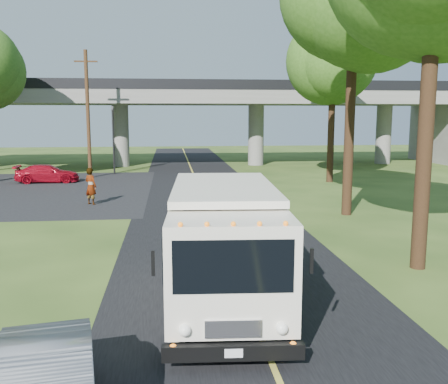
{
  "coord_description": "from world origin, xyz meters",
  "views": [
    {
      "loc": [
        -1.79,
        -12.61,
        4.51
      ],
      "look_at": [
        0.25,
        6.03,
        1.6
      ],
      "focal_mm": 40.0,
      "sensor_mm": 36.0,
      "label": 1
    }
  ],
  "objects": [
    {
      "name": "parking_lot",
      "position": [
        -11.0,
        18.0,
        0.01
      ],
      "size": [
        16.0,
        18.0,
        0.01
      ],
      "primitive_type": "cube",
      "color": "black",
      "rests_on": "ground"
    },
    {
      "name": "utility_pole",
      "position": [
        -7.5,
        24.0,
        4.59
      ],
      "size": [
        1.6,
        0.26,
        9.0
      ],
      "color": "#472D19",
      "rests_on": "ground"
    },
    {
      "name": "tree_right_far",
      "position": [
        9.21,
        19.84,
        8.3
      ],
      "size": [
        5.77,
        5.67,
        10.99
      ],
      "color": "#382314",
      "rests_on": "ground"
    },
    {
      "name": "overpass",
      "position": [
        0.0,
        32.0,
        4.56
      ],
      "size": [
        54.0,
        10.0,
        7.3
      ],
      "color": "slate",
      "rests_on": "ground"
    },
    {
      "name": "ground",
      "position": [
        0.0,
        0.0,
        0.0
      ],
      "size": [
        120.0,
        120.0,
        0.0
      ],
      "primitive_type": "plane",
      "color": "#2F4719",
      "rests_on": "ground"
    },
    {
      "name": "lane_line",
      "position": [
        0.0,
        10.0,
        0.03
      ],
      "size": [
        0.12,
        90.0,
        0.01
      ],
      "primitive_type": "cube",
      "color": "gold",
      "rests_on": "road"
    },
    {
      "name": "road",
      "position": [
        0.0,
        10.0,
        0.01
      ],
      "size": [
        7.0,
        90.0,
        0.02
      ],
      "primitive_type": "cube",
      "color": "black",
      "rests_on": "ground"
    },
    {
      "name": "step_van",
      "position": [
        -0.53,
        -1.19,
        1.53
      ],
      "size": [
        2.88,
        6.86,
        2.82
      ],
      "rotation": [
        0.0,
        0.0,
        -0.06
      ],
      "color": "silver",
      "rests_on": "ground"
    },
    {
      "name": "traffic_signal",
      "position": [
        -6.0,
        26.0,
        3.2
      ],
      "size": [
        0.18,
        0.22,
        5.2
      ],
      "color": "black",
      "rests_on": "ground"
    },
    {
      "name": "pedestrian",
      "position": [
        -5.77,
        12.85,
        0.94
      ],
      "size": [
        0.82,
        0.77,
        1.88
      ],
      "primitive_type": "imported",
      "rotation": [
        0.0,
        0.0,
        2.5
      ],
      "color": "gray",
      "rests_on": "ground"
    },
    {
      "name": "red_sedan",
      "position": [
        -9.97,
        21.73,
        0.6
      ],
      "size": [
        4.21,
        1.87,
        1.2
      ],
      "primitive_type": "imported",
      "rotation": [
        0.0,
        0.0,
        1.62
      ],
      "color": "maroon",
      "rests_on": "ground"
    }
  ]
}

